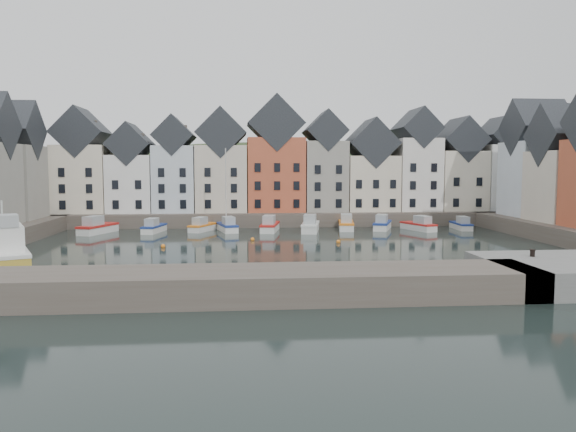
{
  "coord_description": "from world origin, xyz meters",
  "views": [
    {
      "loc": [
        -5.49,
        -59.46,
        9.01
      ],
      "look_at": [
        0.15,
        6.0,
        3.15
      ],
      "focal_mm": 35.0,
      "sensor_mm": 36.0,
      "label": 1
    }
  ],
  "objects": [
    {
      "name": "boat_j",
      "position": [
        25.91,
        17.47,
        0.63
      ],
      "size": [
        2.0,
        5.61,
        2.12
      ],
      "rotation": [
        0.0,
        0.0,
        -0.05
      ],
      "color": "silver",
      "rests_on": "ground"
    },
    {
      "name": "boat_c",
      "position": [
        -10.7,
        18.45,
        0.66
      ],
      "size": [
        3.98,
        6.0,
        2.22
      ],
      "rotation": [
        0.0,
        0.0,
        -0.42
      ],
      "color": "silver",
      "rests_on": "ground"
    },
    {
      "name": "boat_i",
      "position": [
        19.53,
        16.79,
        0.69
      ],
      "size": [
        3.9,
        6.35,
        2.33
      ],
      "rotation": [
        0.0,
        0.0,
        0.36
      ],
      "color": "silver",
      "rests_on": "ground"
    },
    {
      "name": "boat_h",
      "position": [
        14.68,
        18.4,
        0.72
      ],
      "size": [
        4.1,
        6.61,
        2.43
      ],
      "rotation": [
        0.0,
        0.0,
        -0.37
      ],
      "color": "silver",
      "rests_on": "ground"
    },
    {
      "name": "boat_a",
      "position": [
        -24.55,
        16.91,
        0.79
      ],
      "size": [
        4.41,
        7.21,
        2.65
      ],
      "rotation": [
        0.0,
        0.0,
        -0.36
      ],
      "color": "silver",
      "rests_on": "ground"
    },
    {
      "name": "large_vessel",
      "position": [
        -25.88,
        -9.19,
        1.46
      ],
      "size": [
        7.98,
        12.18,
        6.21
      ],
      "rotation": [
        0.0,
        0.0,
        0.44
      ],
      "color": "gold",
      "rests_on": "ground"
    },
    {
      "name": "right_terrace",
      "position": [
        36.0,
        8.07,
        8.91
      ],
      "size": [
        8.3,
        24.25,
        16.36
      ],
      "color": "silver",
      "rests_on": "right_quay"
    },
    {
      "name": "mooring_buoys",
      "position": [
        -4.0,
        5.33,
        0.15
      ],
      "size": [
        20.5,
        5.5,
        0.5
      ],
      "color": "orange",
      "rests_on": "ground"
    },
    {
      "name": "near_wall",
      "position": [
        -10.0,
        -22.0,
        1.0
      ],
      "size": [
        50.0,
        6.0,
        2.0
      ],
      "primitive_type": "cube",
      "color": "#4E453C",
      "rests_on": "ground"
    },
    {
      "name": "boat_e",
      "position": [
        -1.41,
        17.32,
        0.75
      ],
      "size": [
        3.17,
        6.82,
        2.52
      ],
      "rotation": [
        0.0,
        0.0,
        -0.18
      ],
      "color": "silver",
      "rests_on": "ground"
    },
    {
      "name": "far_quay",
      "position": [
        0.0,
        30.0,
        1.0
      ],
      "size": [
        90.0,
        16.0,
        2.0
      ],
      "primitive_type": "cube",
      "color": "#4E453C",
      "rests_on": "ground"
    },
    {
      "name": "mooring_bollard",
      "position": [
        17.14,
        -18.16,
        2.31
      ],
      "size": [
        0.48,
        0.48,
        0.56
      ],
      "color": "black",
      "rests_on": "near_quay"
    },
    {
      "name": "boat_d",
      "position": [
        -7.22,
        17.82,
        0.76
      ],
      "size": [
        3.27,
        6.37,
        11.65
      ],
      "rotation": [
        0.0,
        0.0,
        0.24
      ],
      "color": "silver",
      "rests_on": "ground"
    },
    {
      "name": "ground",
      "position": [
        0.0,
        0.0,
        0.0
      ],
      "size": [
        260.0,
        260.0,
        0.0
      ],
      "primitive_type": "plane",
      "color": "black",
      "rests_on": "ground"
    },
    {
      "name": "boat_f",
      "position": [
        4.13,
        16.5,
        0.8
      ],
      "size": [
        3.4,
        7.25,
        2.68
      ],
      "rotation": [
        0.0,
        0.0,
        -0.18
      ],
      "color": "silver",
      "rests_on": "ground"
    },
    {
      "name": "boat_b",
      "position": [
        -17.19,
        17.46,
        0.66
      ],
      "size": [
        2.88,
        6.0,
        2.21
      ],
      "rotation": [
        0.0,
        0.0,
        -0.2
      ],
      "color": "silver",
      "rests_on": "ground"
    },
    {
      "name": "boat_g",
      "position": [
        9.53,
        18.66,
        0.75
      ],
      "size": [
        3.06,
        6.81,
        2.52
      ],
      "rotation": [
        0.0,
        0.0,
        -0.16
      ],
      "color": "silver",
      "rests_on": "ground"
    },
    {
      "name": "far_terrace",
      "position": [
        3.21,
        28.0,
        8.88
      ],
      "size": [
        72.37,
        8.16,
        17.78
      ],
      "color": "beige",
      "rests_on": "far_quay"
    },
    {
      "name": "hillside",
      "position": [
        0.02,
        56.0,
        -17.96
      ],
      "size": [
        153.6,
        70.4,
        64.0
      ],
      "color": "#25361B",
      "rests_on": "ground"
    }
  ]
}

